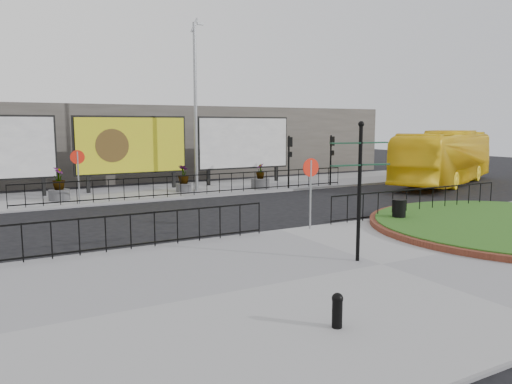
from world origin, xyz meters
TOP-DOWN VIEW (x-y plane):
  - ground at (0.00, 0.00)m, footprint 90.00×90.00m
  - pavement_near at (0.00, -5.00)m, footprint 30.00×10.00m
  - pavement_far at (0.00, 12.00)m, footprint 44.00×6.00m
  - railing_near_left at (-6.00, -0.30)m, footprint 10.00×0.10m
  - railing_near_right at (6.50, -0.30)m, footprint 9.00×0.10m
  - railing_far at (1.00, 9.30)m, footprint 18.00×0.10m
  - speed_sign_far at (-5.00, 9.40)m, footprint 0.64×0.07m
  - speed_sign_near at (1.00, -0.40)m, footprint 0.64×0.07m
  - billboard_mid at (-1.50, 12.97)m, footprint 6.20×0.31m
  - billboard_right at (5.50, 12.97)m, footprint 6.20×0.31m
  - lamp_post at (1.51, 11.00)m, footprint 0.74×0.18m
  - signal_pole_a at (6.50, 9.34)m, footprint 0.22×0.26m
  - signal_pole_b at (9.50, 9.34)m, footprint 0.22×0.26m
  - building_backdrop at (0.00, 22.00)m, footprint 40.00×10.00m
  - fingerpost_sign at (-0.32, -4.42)m, footprint 1.74×0.46m
  - bollard at (-3.61, -7.67)m, footprint 0.21×0.21m
  - litter_bin at (4.50, -1.14)m, footprint 0.53×0.53m
  - bus at (16.56, 6.98)m, footprint 12.19×7.57m
  - planter_a at (-5.64, 11.00)m, footprint 0.99×0.99m
  - planter_b at (0.74, 11.00)m, footprint 0.84×0.84m
  - planter_c at (5.10, 10.21)m, footprint 1.06×1.06m

SIDE VIEW (x-z plane):
  - ground at x=0.00m, z-range 0.00..0.00m
  - pavement_near at x=0.00m, z-range 0.00..0.12m
  - pavement_far at x=0.00m, z-range 0.00..0.12m
  - bollard at x=-3.61m, z-range 0.15..0.79m
  - litter_bin at x=4.50m, z-range 0.12..1.00m
  - planter_c at x=5.10m, z-range -0.14..1.29m
  - railing_near_left at x=-6.00m, z-range 0.12..1.22m
  - railing_near_right at x=6.50m, z-range 0.12..1.22m
  - railing_far at x=1.00m, z-range 0.12..1.22m
  - planter_b at x=0.74m, z-range -0.01..1.45m
  - planter_a at x=-5.64m, z-range -0.07..1.53m
  - bus at x=16.56m, z-range 0.00..3.37m
  - speed_sign_far at x=-5.00m, z-range 0.68..3.15m
  - speed_sign_near at x=1.00m, z-range 0.68..3.15m
  - signal_pole_a at x=6.50m, z-range 0.60..3.60m
  - signal_pole_b at x=9.50m, z-range 0.60..3.60m
  - fingerpost_sign at x=-0.32m, z-range 0.50..4.21m
  - building_backdrop at x=0.00m, z-range 0.00..5.00m
  - billboard_mid at x=-1.50m, z-range 0.55..4.65m
  - billboard_right at x=5.50m, z-range 0.55..4.65m
  - lamp_post at x=1.51m, z-range 0.21..9.44m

